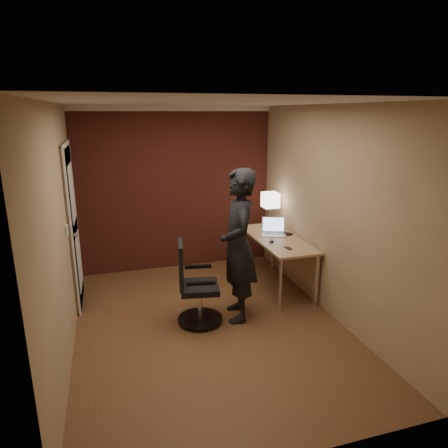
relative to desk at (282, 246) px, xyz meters
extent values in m
plane|color=brown|center=(-1.25, -0.76, -0.60)|extent=(4.00, 4.00, 0.00)
plane|color=white|center=(-1.25, -0.76, 1.90)|extent=(4.00, 4.00, 0.00)
plane|color=tan|center=(-1.25, 1.24, 0.65)|extent=(3.00, 0.00, 3.00)
plane|color=tan|center=(-1.25, -2.76, 0.65)|extent=(3.00, 0.00, 3.00)
plane|color=tan|center=(-2.75, -0.76, 0.65)|extent=(0.00, 4.00, 4.00)
plane|color=tan|center=(0.25, -0.76, 0.65)|extent=(0.00, 4.00, 4.00)
cube|color=maroon|center=(-1.25, 1.21, 0.65)|extent=(2.98, 0.06, 2.50)
cube|color=silver|center=(-1.25, 1.20, 1.86)|extent=(3.00, 0.08, 0.08)
cube|color=silver|center=(-1.25, -2.72, 1.86)|extent=(3.00, 0.08, 0.08)
cube|color=silver|center=(-2.71, -0.76, 1.86)|extent=(0.08, 4.00, 0.08)
cube|color=silver|center=(0.21, -0.76, 1.86)|extent=(0.08, 4.00, 0.08)
cube|color=silver|center=(-2.73, 0.34, 0.40)|extent=(0.05, 0.82, 2.02)
cube|color=silver|center=(-2.71, 0.34, 0.40)|extent=(0.02, 0.92, 2.12)
cylinder|color=silver|center=(-2.68, 0.01, 0.40)|extent=(0.05, 0.05, 0.05)
cube|color=silver|center=(-2.74, -0.31, 0.55)|extent=(0.02, 0.08, 0.12)
cube|color=tan|center=(-0.07, 0.00, 0.11)|extent=(0.60, 1.50, 0.03)
cube|color=tan|center=(0.21, 0.00, -0.17)|extent=(0.02, 1.38, 0.54)
cylinder|color=silver|center=(-0.32, -0.69, -0.25)|extent=(0.04, 0.04, 0.70)
cylinder|color=silver|center=(-0.32, 0.69, -0.25)|extent=(0.04, 0.04, 0.70)
cylinder|color=silver|center=(0.18, -0.69, -0.25)|extent=(0.04, 0.04, 0.70)
cylinder|color=silver|center=(0.18, 0.69, -0.25)|extent=(0.04, 0.04, 0.70)
cube|color=silver|center=(0.02, 0.50, 0.14)|extent=(0.11, 0.11, 0.01)
cylinder|color=silver|center=(0.02, 0.50, 0.29)|extent=(0.01, 0.01, 0.30)
cube|color=white|center=(0.02, 0.50, 0.55)|extent=(0.22, 0.22, 0.22)
cube|color=silver|center=(-0.07, 0.14, 0.14)|extent=(0.39, 0.33, 0.01)
cube|color=silver|center=(-0.03, 0.25, 0.25)|extent=(0.33, 0.16, 0.22)
cube|color=#B2CCF2|center=(-0.03, 0.24, 0.25)|extent=(0.30, 0.14, 0.19)
cube|color=gray|center=(-0.07, 0.13, 0.14)|extent=(0.31, 0.22, 0.00)
cube|color=black|center=(-0.22, -0.15, 0.14)|extent=(0.10, 0.12, 0.03)
cube|color=black|center=(-0.12, -0.46, 0.13)|extent=(0.07, 0.12, 0.01)
cube|color=black|center=(0.13, 0.09, 0.14)|extent=(0.11, 0.13, 0.02)
cylinder|color=black|center=(-1.34, -0.67, -0.56)|extent=(0.53, 0.53, 0.03)
cylinder|color=silver|center=(-1.34, -0.67, -0.37)|extent=(0.06, 0.06, 0.40)
cube|color=black|center=(-1.34, -0.67, -0.16)|extent=(0.50, 0.50, 0.07)
cube|color=black|center=(-1.54, -0.63, 0.14)|extent=(0.11, 0.40, 0.52)
cube|color=black|center=(-1.30, -0.43, 0.00)|extent=(0.32, 0.10, 0.04)
cube|color=black|center=(-1.38, -0.91, 0.00)|extent=(0.32, 0.10, 0.04)
imported|color=black|center=(-0.87, -0.67, 0.30)|extent=(0.54, 0.72, 1.81)
camera|label=1|loc=(-2.29, -4.83, 1.81)|focal=32.00mm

